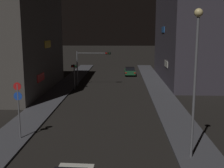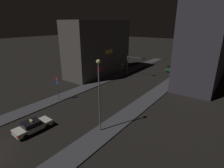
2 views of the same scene
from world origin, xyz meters
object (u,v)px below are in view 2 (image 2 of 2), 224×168
Objects in this scene: traffic_light_left_kerb at (122,67)px; traffic_light_overhead at (134,62)px; far_car at (171,68)px; sign_pole_left at (58,86)px; street_lamp_near_block at (99,87)px; taxi at (32,126)px.

traffic_light_overhead is at bearing 52.55° from traffic_light_left_kerb.
sign_pole_left is at bearing -105.44° from far_car.
far_car is 1.10× the size of sign_pole_left.
traffic_light_left_kerb is at bearing -127.45° from traffic_light_overhead.
street_lamp_near_block reaches higher than sign_pole_left.
traffic_light_left_kerb reaches higher than taxi.
traffic_light_overhead is at bearing 82.23° from sign_pole_left.
sign_pole_left is (-8.59, -31.08, 1.87)m from far_car.
far_car is 0.51× the size of street_lamp_near_block.
far_car is 1.31× the size of traffic_light_left_kerb.
traffic_light_overhead is 0.56× the size of street_lamp_near_block.
sign_pole_left is at bearing -92.80° from traffic_light_left_kerb.
sign_pole_left reaches higher than taxi.
taxi is 28.45m from traffic_light_overhead.
traffic_light_overhead reaches higher than taxi.
far_car is at bearing 59.35° from traffic_light_left_kerb.
taxi is 9.26m from sign_pole_left.
traffic_light_overhead is at bearing -118.85° from far_car.
street_lamp_near_block reaches higher than traffic_light_overhead.
traffic_light_left_kerb is at bearing 87.20° from sign_pole_left.
taxi is at bearing -81.12° from traffic_light_left_kerb.
far_car is (3.69, 38.71, -0.00)m from taxi.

